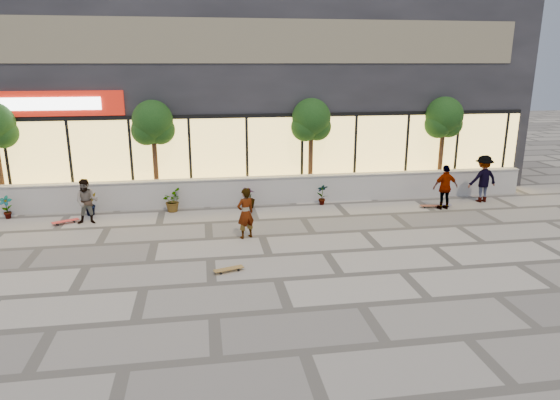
{
  "coord_description": "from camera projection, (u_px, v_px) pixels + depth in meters",
  "views": [
    {
      "loc": [
        -1.73,
        -11.33,
        5.24
      ],
      "look_at": [
        0.49,
        2.72,
        1.3
      ],
      "focal_mm": 32.0,
      "sensor_mm": 36.0,
      "label": 1
    }
  ],
  "objects": [
    {
      "name": "skater_right_near",
      "position": [
        445.0,
        187.0,
        18.22
      ],
      "size": [
        0.99,
        0.47,
        1.66
      ],
      "primitive_type": "imported",
      "rotation": [
        0.0,
        0.0,
        3.21
      ],
      "color": "silver",
      "rests_on": "ground"
    },
    {
      "name": "tree_east",
      "position": [
        444.0,
        120.0,
        20.18
      ],
      "size": [
        1.6,
        1.5,
        3.92
      ],
      "color": "#48301A",
      "rests_on": "ground"
    },
    {
      "name": "skater_right_far",
      "position": [
        483.0,
        179.0,
        19.19
      ],
      "size": [
        1.25,
        0.81,
        1.82
      ],
      "primitive_type": "imported",
      "rotation": [
        0.0,
        0.0,
        3.26
      ],
      "color": "maroon",
      "rests_on": "ground"
    },
    {
      "name": "tree_mideast",
      "position": [
        311.0,
        122.0,
        19.36
      ],
      "size": [
        1.6,
        1.5,
        3.92
      ],
      "color": "#48301A",
      "rests_on": "ground"
    },
    {
      "name": "retail_building",
      "position": [
        237.0,
        84.0,
        23.2
      ],
      "size": [
        24.0,
        9.17,
        8.5
      ],
      "color": "black",
      "rests_on": "ground"
    },
    {
      "name": "shrub_c",
      "position": [
        172.0,
        201.0,
        18.04
      ],
      "size": [
        0.68,
        0.77,
        0.81
      ],
      "primitive_type": "imported",
      "rotation": [
        0.0,
        0.0,
        1.64
      ],
      "color": "#113410",
      "rests_on": "ground"
    },
    {
      "name": "ground",
      "position": [
        278.0,
        280.0,
        12.45
      ],
      "size": [
        80.0,
        80.0,
        0.0
      ],
      "primitive_type": "plane",
      "color": "#A89F91",
      "rests_on": "ground"
    },
    {
      "name": "skateboard_center",
      "position": [
        229.0,
        269.0,
        12.89
      ],
      "size": [
        0.82,
        0.43,
        0.1
      ],
      "rotation": [
        0.0,
        0.0,
        0.31
      ],
      "color": "brown",
      "rests_on": "ground"
    },
    {
      "name": "shrub_d",
      "position": [
        249.0,
        197.0,
        18.46
      ],
      "size": [
        0.64,
        0.64,
        0.81
      ],
      "primitive_type": "imported",
      "rotation": [
        0.0,
        0.0,
        2.46
      ],
      "color": "#113410",
      "rests_on": "ground"
    },
    {
      "name": "skateboard_right_near",
      "position": [
        431.0,
        206.0,
        18.57
      ],
      "size": [
        0.8,
        0.3,
        0.09
      ],
      "rotation": [
        0.0,
        0.0,
        -0.13
      ],
      "color": "brown",
      "rests_on": "ground"
    },
    {
      "name": "skater_center",
      "position": [
        246.0,
        213.0,
        15.21
      ],
      "size": [
        0.68,
        0.59,
        1.58
      ],
      "primitive_type": "imported",
      "rotation": [
        0.0,
        0.0,
        3.59
      ],
      "color": "silver",
      "rests_on": "ground"
    },
    {
      "name": "planter_wall",
      "position": [
        250.0,
        191.0,
        18.97
      ],
      "size": [
        22.0,
        0.42,
        1.04
      ],
      "color": "#BAB6B1",
      "rests_on": "ground"
    },
    {
      "name": "skateboard_left",
      "position": [
        65.0,
        221.0,
        16.74
      ],
      "size": [
        0.87,
        0.6,
        0.1
      ],
      "rotation": [
        0.0,
        0.0,
        0.49
      ],
      "color": "red",
      "rests_on": "ground"
    },
    {
      "name": "tree_midwest",
      "position": [
        153.0,
        125.0,
        18.45
      ],
      "size": [
        1.6,
        1.5,
        3.92
      ],
      "color": "#48301A",
      "rests_on": "ground"
    },
    {
      "name": "skater_left",
      "position": [
        87.0,
        202.0,
        16.57
      ],
      "size": [
        0.75,
        0.59,
        1.53
      ],
      "primitive_type": "imported",
      "rotation": [
        0.0,
        0.0,
        -0.01
      ],
      "color": "#978361",
      "rests_on": "ground"
    },
    {
      "name": "shrub_a",
      "position": [
        6.0,
        207.0,
        17.2
      ],
      "size": [
        0.43,
        0.29,
        0.81
      ],
      "primitive_type": "imported",
      "color": "#113410",
      "rests_on": "ground"
    },
    {
      "name": "shrub_b",
      "position": [
        91.0,
        204.0,
        17.62
      ],
      "size": [
        0.57,
        0.57,
        0.81
      ],
      "primitive_type": "imported",
      "rotation": [
        0.0,
        0.0,
        0.82
      ],
      "color": "#113410",
      "rests_on": "ground"
    },
    {
      "name": "shrub_e",
      "position": [
        322.0,
        194.0,
        18.89
      ],
      "size": [
        0.46,
        0.35,
        0.81
      ],
      "primitive_type": "imported",
      "rotation": [
        0.0,
        0.0,
        3.28
      ],
      "color": "#113410",
      "rests_on": "ground"
    },
    {
      "name": "skateboard_right_far",
      "position": [
        442.0,
        205.0,
        18.67
      ],
      "size": [
        0.71,
        0.2,
        0.09
      ],
      "rotation": [
        0.0,
        0.0,
        0.03
      ],
      "color": "#494177",
      "rests_on": "ground"
    }
  ]
}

